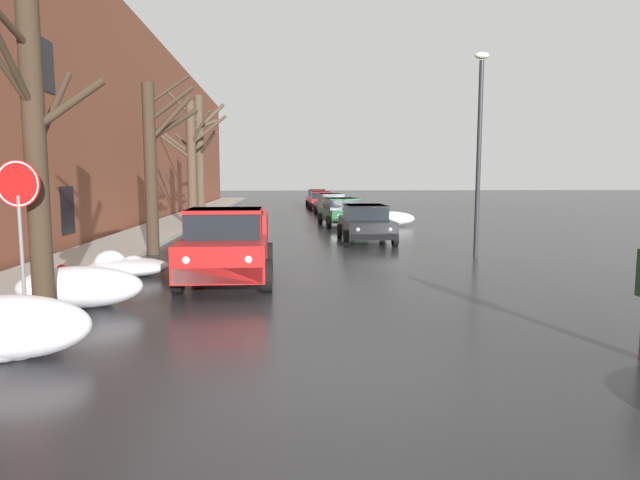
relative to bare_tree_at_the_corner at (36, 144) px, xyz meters
The scene contains 20 objects.
ground_plane 6.66m from the bare_tree_at_the_corner, 34.97° to the right, with size 200.00×200.00×0.00m, color #2B2B2D.
left_sidewalk_slab 14.97m from the bare_tree_at_the_corner, 96.03° to the left, with size 2.65×80.00×0.13m, color #A8A399.
brick_townhouse_facade 15.14m from the bare_tree_at_the_corner, 102.99° to the left, with size 0.63×80.00×10.55m.
snow_bank_near_corner_left 3.40m from the bare_tree_at_the_corner, 79.23° to the right, with size 2.23×1.15×0.87m.
snow_bank_mid_block_left 4.99m from the bare_tree_at_the_corner, 87.06° to the left, with size 2.01×1.34×0.65m.
snow_bank_near_corner_right 20.35m from the bare_tree_at_the_corner, 61.81° to the left, with size 2.81×1.12×0.75m.
snow_bank_along_right_kerb 2.79m from the bare_tree_at_the_corner, 67.77° to the left, with size 2.35×1.09×0.79m.
bare_tree_at_the_corner is the anchor object (origin of this frame).
bare_tree_second_along_sidewalk 8.24m from the bare_tree_at_the_corner, 89.35° to the left, with size 1.49×2.05×5.76m.
bare_tree_mid_block 16.07m from the bare_tree_at_the_corner, 90.06° to the left, with size 3.14×2.24×5.93m.
bare_tree_far_down_block 18.61m from the bare_tree_at_the_corner, 90.00° to the left, with size 2.71×2.39×6.71m.
pickup_truck_red_approaching_near_lane 4.87m from the bare_tree_at_the_corner, 49.53° to the left, with size 2.15×5.03×1.76m.
sedan_black_parked_kerbside_close 13.41m from the bare_tree_at_the_corner, 56.32° to the left, with size 2.00×4.29×1.42m.
sedan_green_parked_kerbside_mid 19.50m from the bare_tree_at_the_corner, 68.30° to the left, with size 2.28×4.21×1.42m.
sedan_grey_parked_far_down_block 26.75m from the bare_tree_at_the_corner, 74.09° to the left, with size 2.09×4.36×1.42m.
sedan_red_queued_behind_truck 32.80m from the bare_tree_at_the_corner, 77.50° to the left, with size 1.95×4.04×1.42m.
sedan_maroon_at_far_intersection 39.04m from the bare_tree_at_the_corner, 79.36° to the left, with size 2.14×4.25×1.42m.
fire_hydrant 3.12m from the bare_tree_at_the_corner, 101.31° to the left, with size 0.42×0.22×0.71m.
stop_sign_at_corner 1.04m from the bare_tree_at_the_corner, 100.89° to the right, with size 0.76×0.15×2.73m.
street_lamp_post 12.09m from the bare_tree_at_the_corner, 33.39° to the left, with size 0.44×0.24×6.15m.
Camera 1 is at (-0.72, -6.20, 2.45)m, focal length 30.54 mm.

